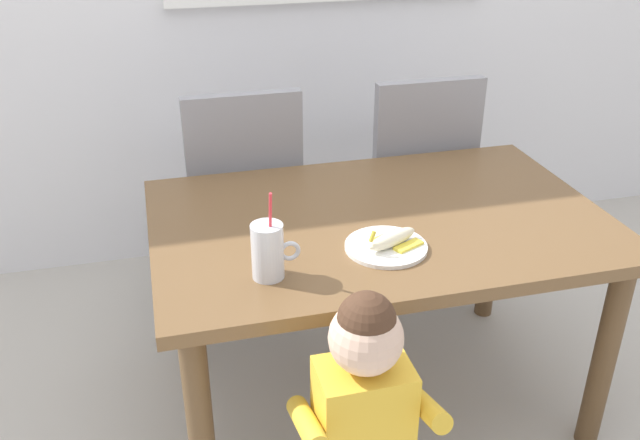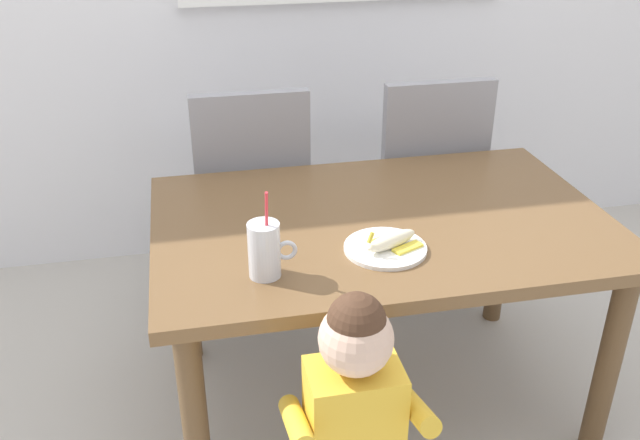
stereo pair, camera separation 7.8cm
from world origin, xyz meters
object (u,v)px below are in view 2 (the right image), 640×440
object	(u,v)px
toddler_standing	(354,408)
peeled_banana	(392,241)
milk_cup	(265,253)
dining_table	(381,245)
dining_chair_left	(251,190)
snack_plate	(385,248)
dining_chair_right	(423,175)

from	to	relation	value
toddler_standing	peeled_banana	xyz separation A→B (m)	(0.20, 0.39, 0.21)
milk_cup	peeled_banana	xyz separation A→B (m)	(0.36, 0.06, -0.04)
dining_table	toddler_standing	distance (m)	0.64
dining_chair_left	toddler_standing	xyz separation A→B (m)	(0.10, -1.23, -0.02)
dining_chair_left	snack_plate	distance (m)	0.89
dining_chair_left	snack_plate	xyz separation A→B (m)	(0.28, -0.83, 0.17)
dining_chair_left	dining_chair_right	distance (m)	0.70
dining_table	milk_cup	distance (m)	0.49
dining_chair_left	snack_plate	world-z (taller)	dining_chair_left
dining_table	dining_chair_right	size ratio (longest dim) A/B	1.43
dining_chair_right	peeled_banana	distance (m)	0.94
dining_chair_left	peeled_banana	distance (m)	0.91
milk_cup	toddler_standing	bearing A→B (deg)	-65.31
dining_table	milk_cup	world-z (taller)	milk_cup
dining_table	milk_cup	xyz separation A→B (m)	(-0.39, -0.25, 0.16)
dining_chair_left	toddler_standing	size ratio (longest dim) A/B	1.15
snack_plate	dining_table	bearing A→B (deg)	76.09
dining_table	toddler_standing	world-z (taller)	toddler_standing
peeled_banana	toddler_standing	bearing A→B (deg)	-117.28
peeled_banana	dining_chair_left	bearing A→B (deg)	109.76
dining_chair_right	peeled_banana	xyz separation A→B (m)	(-0.40, -0.83, 0.20)
dining_chair_left	toddler_standing	distance (m)	1.23
toddler_standing	milk_cup	world-z (taller)	milk_cup
milk_cup	dining_chair_left	bearing A→B (deg)	86.31
dining_chair_left	milk_cup	size ratio (longest dim) A/B	3.83
snack_plate	peeled_banana	size ratio (longest dim) A/B	1.31
dining_chair_right	snack_plate	distance (m)	0.94
milk_cup	snack_plate	size ratio (longest dim) A/B	1.09
dining_table	peeled_banana	xyz separation A→B (m)	(-0.03, -0.20, 0.13)
dining_chair_right	peeled_banana	size ratio (longest dim) A/B	5.46
dining_chair_left	milk_cup	xyz separation A→B (m)	(-0.06, -0.89, 0.23)
toddler_standing	milk_cup	xyz separation A→B (m)	(-0.16, 0.34, 0.25)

